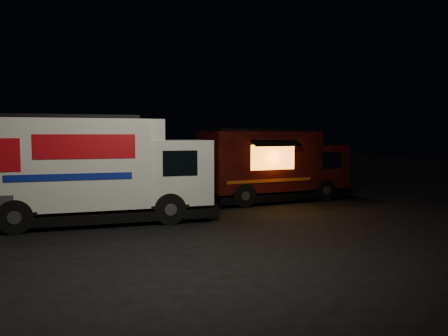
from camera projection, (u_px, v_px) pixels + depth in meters
ground at (206, 227)px, 12.58m from camera, size 80.00×80.00×0.00m
white_truck at (97, 169)px, 13.26m from camera, size 7.50×4.12×3.23m
red_truck at (274, 165)px, 17.59m from camera, size 6.46×3.06×2.89m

